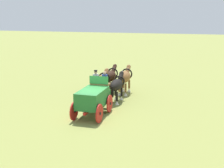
{
  "coord_description": "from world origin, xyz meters",
  "views": [
    {
      "loc": [
        -16.14,
        -7.59,
        6.33
      ],
      "look_at": [
        4.43,
        0.32,
        1.2
      ],
      "focal_mm": 44.91,
      "sensor_mm": 36.0,
      "label": 1
    }
  ],
  "objects_px": {
    "show_wagon": "(93,98)",
    "draft_horse_lead_off": "(125,77)",
    "draft_horse_rear_off": "(117,85)",
    "draft_horse_lead_near": "(110,77)",
    "draft_horse_rear_near": "(101,82)"
  },
  "relations": [
    {
      "from": "show_wagon",
      "to": "draft_horse_lead_near",
      "type": "height_order",
      "value": "show_wagon"
    },
    {
      "from": "show_wagon",
      "to": "draft_horse_rear_off",
      "type": "distance_m",
      "value": 3.62
    },
    {
      "from": "draft_horse_rear_near",
      "to": "draft_horse_rear_off",
      "type": "xyz_separation_m",
      "value": [
        0.13,
        -1.29,
        -0.14
      ]
    },
    {
      "from": "draft_horse_lead_near",
      "to": "draft_horse_lead_off",
      "type": "relative_size",
      "value": 0.99
    },
    {
      "from": "show_wagon",
      "to": "draft_horse_lead_off",
      "type": "height_order",
      "value": "show_wagon"
    },
    {
      "from": "show_wagon",
      "to": "draft_horse_lead_near",
      "type": "relative_size",
      "value": 1.93
    },
    {
      "from": "show_wagon",
      "to": "draft_horse_rear_near",
      "type": "xyz_separation_m",
      "value": [
        3.47,
        0.93,
        0.22
      ]
    },
    {
      "from": "draft_horse_rear_off",
      "to": "draft_horse_lead_off",
      "type": "relative_size",
      "value": 1.02
    },
    {
      "from": "show_wagon",
      "to": "draft_horse_lead_off",
      "type": "distance_m",
      "value": 6.18
    },
    {
      "from": "draft_horse_rear_off",
      "to": "draft_horse_lead_off",
      "type": "bearing_deg",
      "value": 4.64
    },
    {
      "from": "show_wagon",
      "to": "draft_horse_lead_off",
      "type": "relative_size",
      "value": 1.91
    },
    {
      "from": "draft_horse_lead_near",
      "to": "draft_horse_lead_off",
      "type": "height_order",
      "value": "draft_horse_lead_off"
    },
    {
      "from": "draft_horse_rear_off",
      "to": "draft_horse_lead_near",
      "type": "bearing_deg",
      "value": 31.36
    },
    {
      "from": "show_wagon",
      "to": "draft_horse_rear_off",
      "type": "bearing_deg",
      "value": -5.7
    },
    {
      "from": "draft_horse_rear_off",
      "to": "draft_horse_lead_near",
      "type": "distance_m",
      "value": 2.89
    }
  ]
}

